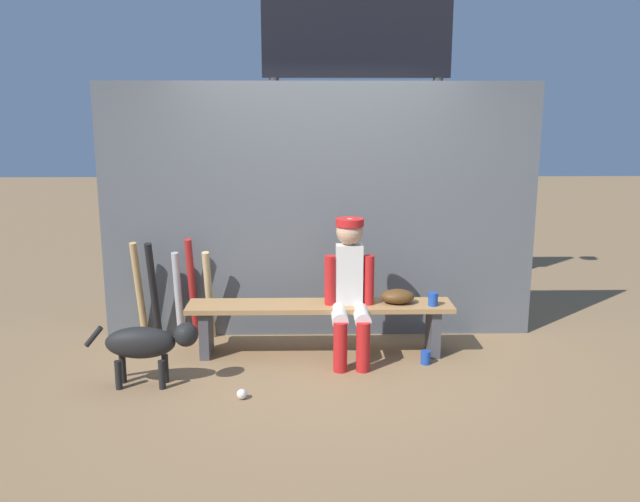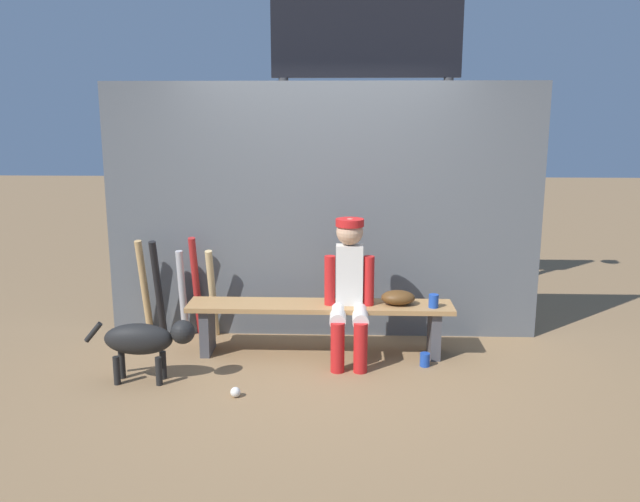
{
  "view_description": "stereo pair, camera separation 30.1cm",
  "coord_description": "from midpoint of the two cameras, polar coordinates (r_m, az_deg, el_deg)",
  "views": [
    {
      "loc": [
        -0.1,
        -5.27,
        2.03
      ],
      "look_at": [
        0.0,
        0.0,
        0.89
      ],
      "focal_mm": 36.94,
      "sensor_mm": 36.0,
      "label": 1
    },
    {
      "loc": [
        0.2,
        -5.26,
        2.03
      ],
      "look_at": [
        0.0,
        0.0,
        0.89
      ],
      "focal_mm": 36.94,
      "sensor_mm": 36.0,
      "label": 2
    }
  ],
  "objects": [
    {
      "name": "bat_aluminum_red",
      "position": [
        6.01,
        -12.43,
        -3.18
      ],
      "size": [
        0.08,
        0.24,
        0.93
      ],
      "primitive_type": "cylinder",
      "rotation": [
        0.18,
        0.0,
        -0.06
      ],
      "color": "#B22323",
      "rests_on": "ground_plane"
    },
    {
      "name": "ground_plane",
      "position": [
        5.64,
        -1.55,
        -8.91
      ],
      "size": [
        30.0,
        30.0,
        0.0
      ],
      "primitive_type": "plane",
      "color": "olive"
    },
    {
      "name": "baseball_glove",
      "position": [
        5.51,
        5.18,
        -3.95
      ],
      "size": [
        0.28,
        0.2,
        0.12
      ],
      "primitive_type": "ellipsoid",
      "color": "#593819",
      "rests_on": "dugout_bench"
    },
    {
      "name": "cup_on_ground",
      "position": [
        5.46,
        7.56,
        -9.14
      ],
      "size": [
        0.08,
        0.08,
        0.11
      ],
      "primitive_type": "cylinder",
      "color": "#1E47AD",
      "rests_on": "ground_plane"
    },
    {
      "name": "scoreboard",
      "position": [
        6.93,
        2.42,
        15.05
      ],
      "size": [
        2.19,
        0.27,
        3.4
      ],
      "color": "#3F3F42",
      "rests_on": "ground_plane"
    },
    {
      "name": "chainlink_fence",
      "position": [
        5.83,
        -1.58,
        3.34
      ],
      "size": [
        3.86,
        0.03,
        2.27
      ],
      "primitive_type": "cube",
      "color": "#595E63",
      "rests_on": "ground_plane"
    },
    {
      "name": "bat_wood_tan",
      "position": [
        6.08,
        -16.76,
        -3.36
      ],
      "size": [
        0.1,
        0.22,
        0.91
      ],
      "primitive_type": "cylinder",
      "rotation": [
        0.16,
        0.0,
        -0.19
      ],
      "color": "tan",
      "rests_on": "ground_plane"
    },
    {
      "name": "dugout_bench",
      "position": [
        5.53,
        -1.57,
        -5.61
      ],
      "size": [
        2.21,
        0.36,
        0.44
      ],
      "color": "#AD7F4C",
      "rests_on": "ground_plane"
    },
    {
      "name": "bat_wood_natural",
      "position": [
        5.95,
        -11.03,
        -3.8
      ],
      "size": [
        0.08,
        0.24,
        0.83
      ],
      "primitive_type": "cylinder",
      "rotation": [
        0.2,
        0.0,
        -0.07
      ],
      "color": "tan",
      "rests_on": "ground_plane"
    },
    {
      "name": "dog",
      "position": [
        5.11,
        -16.33,
        -7.68
      ],
      "size": [
        0.84,
        0.2,
        0.49
      ],
      "color": "black",
      "rests_on": "ground_plane"
    },
    {
      "name": "player_seated",
      "position": [
        5.34,
        1.0,
        -2.99
      ],
      "size": [
        0.41,
        0.55,
        1.16
      ],
      "color": "silver",
      "rests_on": "ground_plane"
    },
    {
      "name": "bat_aluminum_black",
      "position": [
        6.01,
        -15.61,
        -3.45
      ],
      "size": [
        0.09,
        0.24,
        0.91
      ],
      "primitive_type": "cylinder",
      "rotation": [
        0.19,
        0.0,
        -0.09
      ],
      "color": "black",
      "rests_on": "ground_plane"
    },
    {
      "name": "cup_on_bench",
      "position": [
        5.49,
        8.22,
        -4.16
      ],
      "size": [
        0.08,
        0.08,
        0.11
      ],
      "primitive_type": "cylinder",
      "color": "#1E47AD",
      "rests_on": "dugout_bench"
    },
    {
      "name": "baseball",
      "position": [
        4.86,
        -8.6,
        -12.18
      ],
      "size": [
        0.07,
        0.07,
        0.07
      ],
      "primitive_type": "sphere",
      "color": "white",
      "rests_on": "ground_plane"
    },
    {
      "name": "bat_aluminum_silver",
      "position": [
        6.03,
        -13.59,
        -3.81
      ],
      "size": [
        0.08,
        0.15,
        0.81
      ],
      "primitive_type": "cylinder",
      "rotation": [
        0.1,
        0.0,
        -0.12
      ],
      "color": "#B7B7BC",
      "rests_on": "ground_plane"
    }
  ]
}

